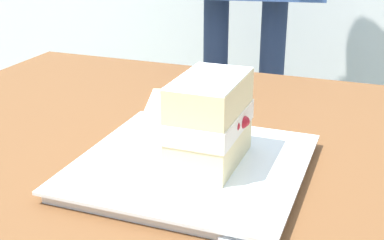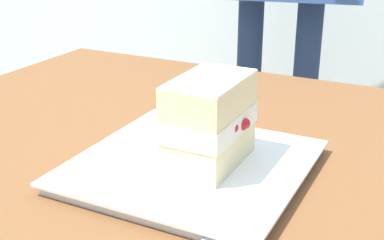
{
  "view_description": "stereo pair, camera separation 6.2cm",
  "coord_description": "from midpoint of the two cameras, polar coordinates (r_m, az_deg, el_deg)",
  "views": [
    {
      "loc": [
        -0.35,
        -0.2,
        0.98
      ],
      "look_at": [
        0.19,
        0.01,
        0.75
      ],
      "focal_mm": 49.45,
      "sensor_mm": 36.0,
      "label": 1
    },
    {
      "loc": [
        -0.32,
        -0.25,
        0.98
      ],
      "look_at": [
        0.19,
        0.01,
        0.75
      ],
      "focal_mm": 49.45,
      "sensor_mm": 36.0,
      "label": 2
    }
  ],
  "objects": [
    {
      "name": "cake_slice",
      "position": [
        0.62,
        -0.93,
        -0.11
      ],
      "size": [
        0.12,
        0.08,
        0.11
      ],
      "color": "beige",
      "rests_on": "dessert_plate"
    },
    {
      "name": "dessert_plate",
      "position": [
        0.65,
        -2.76,
        -5.07
      ],
      "size": [
        0.27,
        0.27,
        0.02
      ],
      "color": "white",
      "rests_on": "patio_table"
    },
    {
      "name": "paper_napkin",
      "position": [
        0.88,
        -3.56,
        1.73
      ],
      "size": [
        0.17,
        0.14,
        0.0
      ],
      "color": "silver",
      "rests_on": "patio_table"
    }
  ]
}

